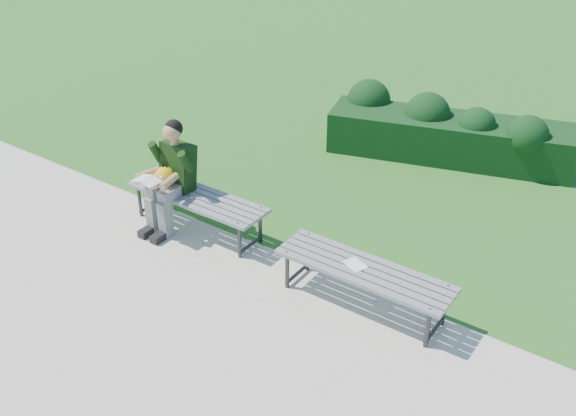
# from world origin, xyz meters

# --- Properties ---
(ground) EXTENTS (80.00, 80.00, 0.00)m
(ground) POSITION_xyz_m (0.00, 0.00, 0.00)
(ground) COLOR #237119
(ground) RESTS_ON ground
(walkway) EXTENTS (30.00, 3.50, 0.02)m
(walkway) POSITION_xyz_m (0.00, -1.75, 0.01)
(walkway) COLOR beige
(walkway) RESTS_ON ground
(hedge) EXTENTS (3.51, 1.76, 0.91)m
(hedge) POSITION_xyz_m (0.41, 3.46, 0.39)
(hedge) COLOR #193F11
(hedge) RESTS_ON ground
(bench_left) EXTENTS (1.80, 0.50, 0.46)m
(bench_left) POSITION_xyz_m (-1.12, -0.13, 0.42)
(bench_left) COLOR slate
(bench_left) RESTS_ON walkway
(bench_right) EXTENTS (1.80, 0.50, 0.46)m
(bench_right) POSITION_xyz_m (1.18, -0.28, 0.42)
(bench_right) COLOR slate
(bench_right) RESTS_ON walkway
(seated_boy) EXTENTS (0.56, 0.76, 1.31)m
(seated_boy) POSITION_xyz_m (-1.42, -0.22, 0.71)
(seated_boy) COLOR slate
(seated_boy) RESTS_ON walkway
(paper_sheet) EXTENTS (0.26, 0.23, 0.01)m
(paper_sheet) POSITION_xyz_m (1.08, -0.28, 0.47)
(paper_sheet) COLOR white
(paper_sheet) RESTS_ON bench_right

